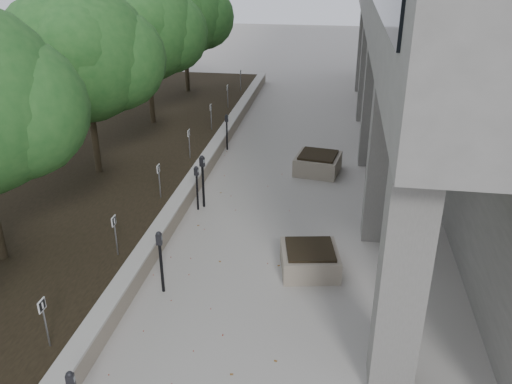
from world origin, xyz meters
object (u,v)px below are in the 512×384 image
Objects in this scene: parking_meter_3 at (197,188)px; planter_front at (310,259)px; crabapple_tree_4 at (147,51)px; crabapple_tree_5 at (185,31)px; parking_meter_5 at (227,132)px; parking_meter_2 at (161,262)px; planter_back at (318,163)px; crabapple_tree_3 at (87,82)px; parking_meter_4 at (203,181)px.

planter_front is at bearing -25.71° from parking_meter_3.
crabapple_tree_4 and crabapple_tree_5 have the same top height.
parking_meter_5 is (-0.18, 4.79, 0.00)m from parking_meter_3.
parking_meter_2 is at bearing -156.87° from planter_front.
planter_back is (6.55, -3.08, -2.81)m from crabapple_tree_4.
crabapple_tree_3 is 3.78× the size of parking_meter_2.
planter_back is (3.00, 3.00, -0.45)m from parking_meter_4.
crabapple_tree_5 is at bearing 95.70° from parking_meter_2.
crabapple_tree_3 reaches higher than planter_back.
crabapple_tree_4 is at bearing 131.19° from parking_meter_3.
parking_meter_5 is at bearing 47.17° from crabapple_tree_3.
crabapple_tree_5 reaches higher than parking_meter_2.
parking_meter_3 is 0.27m from parking_meter_4.
parking_meter_3 is at bearing -97.93° from parking_meter_4.
parking_meter_4 is 4.60m from parking_meter_5.
parking_meter_5 is at bearing 84.86° from parking_meter_2.
parking_meter_4 is at bearing -72.26° from crabapple_tree_5.
parking_meter_2 is at bearing -70.05° from crabapple_tree_4.
crabapple_tree_3 reaches higher than parking_meter_3.
crabapple_tree_3 is at bearing 171.99° from parking_meter_3.
parking_meter_3 is 4.80m from parking_meter_5.
crabapple_tree_3 is 5.00m from crabapple_tree_4.
planter_back is at bearing 16.31° from crabapple_tree_3.
crabapple_tree_4 is 7.58m from parking_meter_3.
parking_meter_2 is at bearing -112.19° from planter_back.
crabapple_tree_3 is 10.00m from crabapple_tree_5.
planter_back is (3.12, 3.21, -0.34)m from parking_meter_3.
planter_back is (6.55, 1.92, -2.81)m from crabapple_tree_3.
parking_meter_2 is 3.28m from planter_front.
parking_meter_2 reaches higher than parking_meter_5.
parking_meter_5 is at bearing 114.93° from planter_front.
planter_front is (6.67, -3.85, -2.83)m from crabapple_tree_3.
planter_front is at bearing -63.27° from parking_meter_5.
crabapple_tree_3 is at bearing -90.00° from crabapple_tree_5.
crabapple_tree_3 is 3.55× the size of parking_meter_4.
parking_meter_4 reaches higher than parking_meter_3.
crabapple_tree_4 reaches higher than planter_front.
parking_meter_2 is 1.16× the size of planter_front.
parking_meter_2 is at bearing -66.84° from parking_meter_4.
planter_front is at bearing 15.17° from parking_meter_2.
parking_meter_5 is at bearing 154.28° from planter_back.
planter_back is (6.55, -8.08, -2.81)m from crabapple_tree_5.
parking_meter_4 is at bearing -59.76° from crabapple_tree_4.
crabapple_tree_3 is at bearing 150.01° from planter_front.
parking_meter_2 is at bearing -73.70° from parking_meter_3.
parking_meter_4 reaches higher than planter_back.
crabapple_tree_5 is 3.78× the size of parking_meter_2.
parking_meter_2 is 7.62m from planter_back.
crabapple_tree_4 is at bearing 154.79° from planter_back.
parking_meter_5 is (3.25, -1.49, -2.47)m from crabapple_tree_4.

